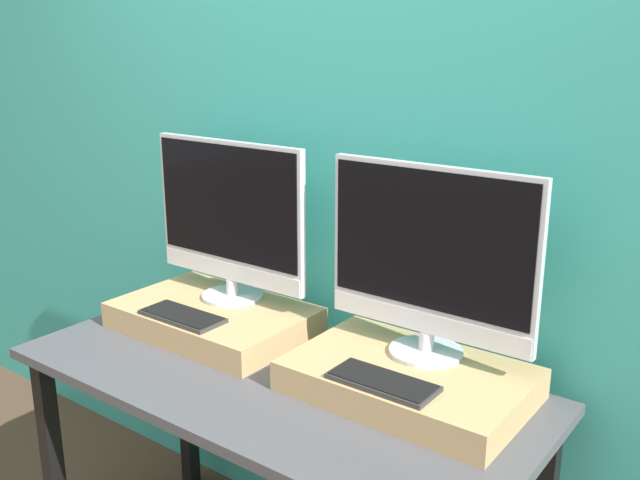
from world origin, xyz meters
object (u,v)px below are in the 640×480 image
at_px(keyboard_left, 182,316).
at_px(keyboard_right, 383,382).
at_px(monitor_left, 229,218).
at_px(monitor_right, 430,259).

height_order(keyboard_left, keyboard_right, same).
bearing_deg(monitor_left, keyboard_left, -90.00).
height_order(monitor_left, keyboard_right, monitor_left).
height_order(monitor_left, monitor_right, same).
distance_m(monitor_left, monitor_right, 0.70).
distance_m(keyboard_left, monitor_right, 0.78).
bearing_deg(keyboard_left, monitor_left, 90.00).
relative_size(keyboard_left, monitor_right, 0.46).
relative_size(monitor_left, keyboard_left, 2.17).
height_order(keyboard_left, monitor_right, monitor_right).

